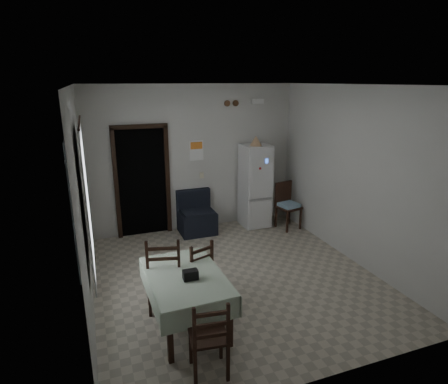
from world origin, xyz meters
TOP-DOWN VIEW (x-y plane):
  - ground at (0.00, 0.00)m, footprint 4.50×4.50m
  - ceiling at (0.00, 0.00)m, footprint 4.20×4.50m
  - wall_back at (0.00, 2.25)m, footprint 4.20×0.02m
  - wall_front at (0.00, -2.25)m, footprint 4.20×0.02m
  - wall_left at (-2.10, 0.00)m, footprint 0.02×4.50m
  - wall_right at (2.10, 0.00)m, footprint 0.02×4.50m
  - doorway at (-1.05, 2.45)m, footprint 1.06×0.52m
  - window_recess at (-2.15, -0.20)m, footprint 0.10×1.20m
  - curtain at (-2.04, -0.20)m, footprint 0.02×1.45m
  - curtain_rod at (-2.03, -0.20)m, footprint 0.02×1.60m
  - calendar at (0.05, 2.24)m, footprint 0.28×0.02m
  - calendar_image at (0.05, 2.23)m, footprint 0.24×0.01m
  - light_switch at (0.15, 2.24)m, footprint 0.08×0.02m
  - vent_left at (0.70, 2.23)m, footprint 0.12×0.03m
  - vent_right at (0.88, 2.23)m, footprint 0.12×0.03m
  - emergency_light at (1.35, 2.21)m, footprint 0.25×0.07m
  - fridge at (1.21, 1.93)m, footprint 0.56×0.56m
  - tan_cone at (1.16, 1.84)m, footprint 0.24×0.24m
  - navy_seat at (-0.06, 1.93)m, footprint 0.70×0.67m
  - corner_chair at (1.78, 1.51)m, footprint 0.49×0.49m
  - dining_table at (-1.01, -0.89)m, footprint 0.92×1.36m
  - black_bag at (-0.97, -1.01)m, footprint 0.18×0.11m
  - dining_chair_far_left at (-1.17, -0.43)m, footprint 0.55×0.55m
  - dining_chair_far_right at (-0.74, -0.38)m, footprint 0.49×0.49m
  - dining_chair_near_head at (-0.99, -1.75)m, footprint 0.43×0.43m

SIDE VIEW (x-z plane):
  - ground at x=0.00m, z-range 0.00..0.00m
  - dining_table at x=-1.01m, z-range 0.00..0.69m
  - navy_seat at x=-0.06m, z-range 0.00..0.84m
  - dining_chair_far_right at x=-0.74m, z-range 0.00..0.90m
  - dining_chair_near_head at x=-0.99m, z-range 0.00..0.91m
  - corner_chair at x=1.78m, z-range 0.00..0.96m
  - dining_chair_far_left at x=-1.17m, z-range 0.00..1.06m
  - black_bag at x=-0.97m, z-range 0.69..0.81m
  - fridge at x=1.21m, z-range 0.00..1.72m
  - doorway at x=-1.05m, z-range -0.05..2.17m
  - light_switch at x=0.15m, z-range 1.04..1.16m
  - wall_back at x=0.00m, z-range 0.00..2.90m
  - wall_front at x=0.00m, z-range 0.00..2.90m
  - wall_left at x=-2.10m, z-range 0.00..2.90m
  - wall_right at x=2.10m, z-range 0.00..2.90m
  - window_recess at x=-2.15m, z-range 0.75..2.35m
  - curtain at x=-2.04m, z-range 0.62..2.48m
  - calendar at x=0.05m, z-range 1.42..1.82m
  - calendar_image at x=0.05m, z-range 1.65..1.79m
  - tan_cone at x=1.16m, z-range 1.72..1.91m
  - curtain_rod at x=-2.03m, z-range 2.49..2.51m
  - vent_left at x=0.70m, z-range 2.46..2.58m
  - vent_right at x=0.88m, z-range 2.46..2.58m
  - emergency_light at x=1.35m, z-range 2.50..2.59m
  - ceiling at x=0.00m, z-range 2.89..2.91m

